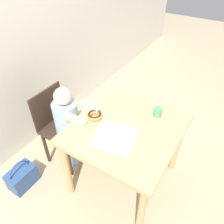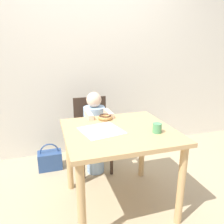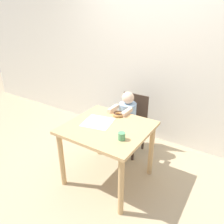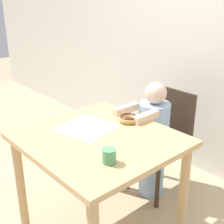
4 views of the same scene
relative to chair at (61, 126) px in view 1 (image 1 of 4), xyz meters
name	(u,v)px [view 1 (image 1 of 4)]	position (x,y,z in m)	size (l,w,h in m)	color
ground_plane	(124,179)	(0.08, -0.71, -0.45)	(12.00, 12.00, 0.00)	tan
wall_back	(10,36)	(0.08, 0.53, 0.80)	(8.00, 0.05, 2.50)	silver
dining_table	(126,137)	(0.08, -0.71, 0.17)	(0.91, 0.85, 0.74)	tan
chair	(61,126)	(0.00, 0.00, 0.00)	(0.39, 0.39, 0.84)	#38281E
child_figure	(69,128)	(0.00, -0.11, 0.03)	(0.25, 0.43, 0.95)	#99BCE0
donut	(95,115)	(0.04, -0.42, 0.31)	(0.14, 0.14, 0.04)	tan
napkin	(115,137)	(-0.07, -0.69, 0.29)	(0.38, 0.38, 0.00)	white
handbag	(22,177)	(-0.50, 0.11, -0.34)	(0.27, 0.17, 0.32)	#2D4C84
cup	(158,112)	(0.35, -0.87, 0.33)	(0.07, 0.07, 0.08)	#519E66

